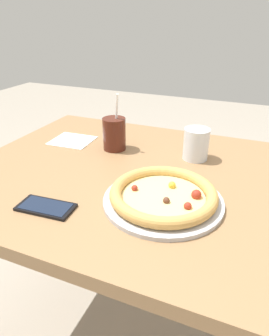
{
  "coord_description": "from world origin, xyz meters",
  "views": [
    {
      "loc": [
        0.26,
        -0.8,
        1.21
      ],
      "look_at": [
        -0.06,
        -0.03,
        0.78
      ],
      "focal_mm": 32.33,
      "sensor_mm": 36.0,
      "label": 1
    }
  ],
  "objects_px": {
    "pizza_near": "(163,196)",
    "drink_cup_colored": "(114,134)",
    "water_cup_clear": "(196,144)",
    "cell_phone": "(46,207)"
  },
  "relations": [
    {
      "from": "water_cup_clear",
      "to": "cell_phone",
      "type": "bearing_deg",
      "value": -122.65
    },
    {
      "from": "pizza_near",
      "to": "cell_phone",
      "type": "xyz_separation_m",
      "value": [
        -0.28,
        -0.15,
        -0.02
      ]
    },
    {
      "from": "pizza_near",
      "to": "water_cup_clear",
      "type": "bearing_deg",
      "value": 86.79
    },
    {
      "from": "drink_cup_colored",
      "to": "cell_phone",
      "type": "relative_size",
      "value": 1.37
    },
    {
      "from": "pizza_near",
      "to": "drink_cup_colored",
      "type": "xyz_separation_m",
      "value": [
        -0.28,
        0.28,
        0.04
      ]
    },
    {
      "from": "water_cup_clear",
      "to": "cell_phone",
      "type": "xyz_separation_m",
      "value": [
        -0.29,
        -0.46,
        -0.05
      ]
    },
    {
      "from": "pizza_near",
      "to": "drink_cup_colored",
      "type": "relative_size",
      "value": 1.54
    },
    {
      "from": "drink_cup_colored",
      "to": "water_cup_clear",
      "type": "relative_size",
      "value": 1.92
    },
    {
      "from": "pizza_near",
      "to": "cell_phone",
      "type": "height_order",
      "value": "pizza_near"
    },
    {
      "from": "cell_phone",
      "to": "water_cup_clear",
      "type": "bearing_deg",
      "value": 57.35
    }
  ]
}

